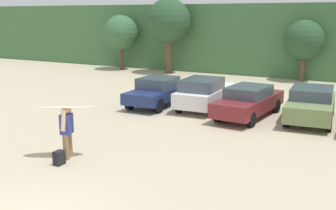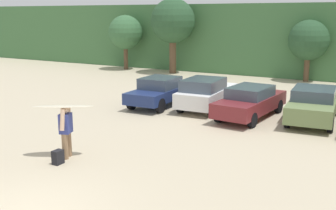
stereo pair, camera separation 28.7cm
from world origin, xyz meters
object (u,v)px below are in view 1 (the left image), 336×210
Objects in this scene: parked_car_white at (204,93)px; parked_car_olive_green at (311,103)px; parked_car_maroon at (249,101)px; surfboard_cream at (64,107)px; backpack_dropped at (59,158)px; person_adult at (67,129)px; parked_car_navy at (158,91)px.

parked_car_white is 5.07m from parked_car_olive_green.
parked_car_maroon is 2.71m from parked_car_olive_green.
surfboard_cream is (-3.63, -8.14, 0.96)m from parked_car_maroon.
surfboard_cream is 4.41× the size of backpack_dropped.
surfboard_cream reaches higher than person_adult.
parked_car_navy is 8.43m from surfboard_cream.
parked_car_white is 2.48× the size of person_adult.
backpack_dropped is (-6.00, -9.44, -0.55)m from parked_car_olive_green.
parked_car_maroon is 1.04× the size of parked_car_olive_green.
parked_car_white is 9.38m from backpack_dropped.
parked_car_navy is 1.00× the size of parked_car_white.
parked_car_olive_green is (2.62, 0.68, 0.02)m from parked_car_maroon.
parked_car_white is (2.43, 0.42, 0.05)m from parked_car_navy.
surfboard_cream is at bearing 160.92° from parked_car_maroon.
person_adult is at bearing 161.43° from parked_car_maroon.
parked_car_maroon is 8.90m from person_adult.
parked_car_maroon is at bearing -145.91° from surfboard_cream.
surfboard_cream is at bearing 169.64° from parked_car_white.
parked_car_navy is 8.40m from person_adult.
parked_car_olive_green is at bearing -157.18° from surfboard_cream.
parked_car_white is 2.51m from parked_car_maroon.
person_adult is at bearing 141.03° from surfboard_cream.
parked_car_white is 8.79m from person_adult.
parked_car_white is 8.83m from surfboard_cream.
person_adult is (1.33, -8.29, 0.23)m from parked_car_navy.
parked_car_navy is 9.04m from backpack_dropped.
backpack_dropped is at bearing -172.45° from parked_car_navy.
person_adult is (-1.11, -8.71, 0.17)m from parked_car_white.
person_adult is (-3.55, -8.15, 0.24)m from parked_car_maroon.
surfboard_cream reaches higher than backpack_dropped.
parked_car_navy is 0.88× the size of parked_car_maroon.
parked_car_navy is 2.47× the size of person_adult.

